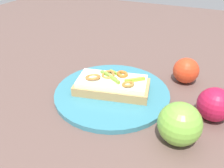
{
  "coord_description": "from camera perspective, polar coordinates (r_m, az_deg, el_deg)",
  "views": [
    {
      "loc": [
        0.2,
        -0.44,
        0.33
      ],
      "look_at": [
        0.0,
        0.0,
        0.03
      ],
      "focal_mm": 37.52,
      "sensor_mm": 36.0,
      "label": 1
    }
  ],
  "objects": [
    {
      "name": "sandwich",
      "position": [
        0.57,
        -0.0,
        -0.18
      ],
      "size": [
        0.19,
        0.12,
        0.05
      ],
      "rotation": [
        0.0,
        0.0,
        3.35
      ],
      "color": "tan",
      "rests_on": "plate"
    },
    {
      "name": "apple_2",
      "position": [
        0.46,
        16.15,
        -9.29
      ],
      "size": [
        0.09,
        0.09,
        0.08
      ],
      "primitive_type": "sphere",
      "rotation": [
        0.0,
        0.0,
        0.1
      ],
      "color": "#74B23D",
      "rests_on": "ground_plane"
    },
    {
      "name": "ground_plane",
      "position": [
        0.59,
        0.0,
        -2.64
      ],
      "size": [
        2.0,
        2.0,
        0.0
      ],
      "primitive_type": "plane",
      "color": "brown",
      "rests_on": "ground"
    },
    {
      "name": "apple_0",
      "position": [
        0.66,
        17.58,
        3.14
      ],
      "size": [
        0.09,
        0.09,
        0.07
      ],
      "primitive_type": "sphere",
      "rotation": [
        0.0,
        0.0,
        3.59
      ],
      "color": "red",
      "rests_on": "ground_plane"
    },
    {
      "name": "apple_1",
      "position": [
        0.54,
        23.74,
        -4.59
      ],
      "size": [
        0.1,
        0.1,
        0.07
      ],
      "primitive_type": "sphere",
      "rotation": [
        0.0,
        0.0,
        4.12
      ],
      "color": "#AF153A",
      "rests_on": "ground_plane"
    },
    {
      "name": "plate",
      "position": [
        0.59,
        0.0,
        -2.16
      ],
      "size": [
        0.28,
        0.28,
        0.01
      ],
      "primitive_type": "cylinder",
      "color": "teal",
      "rests_on": "ground_plane"
    }
  ]
}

